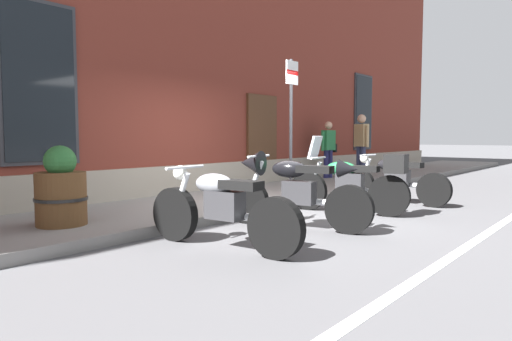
# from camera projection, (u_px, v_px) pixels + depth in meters

# --- Properties ---
(ground_plane) EXTENTS (140.00, 140.00, 0.00)m
(ground_plane) POSITION_uv_depth(u_px,v_px,m) (272.00, 213.00, 7.64)
(ground_plane) COLOR #424244
(sidewalk) EXTENTS (33.12, 2.45, 0.14)m
(sidewalk) POSITION_uv_depth(u_px,v_px,m) (220.00, 202.00, 8.41)
(sidewalk) COLOR slate
(sidewalk) RESTS_ON ground_plane
(lane_stripe) EXTENTS (33.12, 0.12, 0.01)m
(lane_stripe) POSITION_uv_depth(u_px,v_px,m) (477.00, 240.00, 5.60)
(lane_stripe) COLOR silver
(lane_stripe) RESTS_ON ground_plane
(motorcycle_grey_naked) EXTENTS (0.62, 2.13, 0.93)m
(motorcycle_grey_naked) POSITION_uv_depth(u_px,v_px,m) (220.00, 208.00, 5.13)
(motorcycle_grey_naked) COLOR black
(motorcycle_grey_naked) RESTS_ON ground_plane
(motorcycle_black_sport) EXTENTS (0.71, 2.16, 1.08)m
(motorcycle_black_sport) POSITION_uv_depth(u_px,v_px,m) (290.00, 187.00, 6.33)
(motorcycle_black_sport) COLOR black
(motorcycle_black_sport) RESTS_ON ground_plane
(motorcycle_green_touring) EXTENTS (0.73, 2.05, 1.29)m
(motorcycle_green_touring) POSITION_uv_depth(u_px,v_px,m) (353.00, 181.00, 7.52)
(motorcycle_green_touring) COLOR black
(motorcycle_green_touring) RESTS_ON ground_plane
(motorcycle_black_naked) EXTENTS (0.62, 2.12, 0.93)m
(motorcycle_black_naked) POSITION_uv_depth(u_px,v_px,m) (394.00, 179.00, 8.70)
(motorcycle_black_naked) COLOR black
(motorcycle_black_naked) RESTS_ON ground_plane
(pedestrian_striped_shirt) EXTENTS (0.66, 0.24, 1.55)m
(pedestrian_striped_shirt) POSITION_uv_depth(u_px,v_px,m) (328.00, 147.00, 12.51)
(pedestrian_striped_shirt) COLOR #1E1E4C
(pedestrian_striped_shirt) RESTS_ON sidewalk
(pedestrian_tan_coat) EXTENTS (0.34, 0.55, 1.75)m
(pedestrian_tan_coat) POSITION_uv_depth(u_px,v_px,m) (361.00, 142.00, 12.54)
(pedestrian_tan_coat) COLOR #2D3351
(pedestrian_tan_coat) RESTS_ON sidewalk
(parking_sign) EXTENTS (0.36, 0.07, 2.59)m
(parking_sign) POSITION_uv_depth(u_px,v_px,m) (291.00, 109.00, 8.62)
(parking_sign) COLOR #4C4C51
(parking_sign) RESTS_ON sidewalk
(barrel_planter) EXTENTS (0.65, 0.65, 1.02)m
(barrel_planter) POSITION_uv_depth(u_px,v_px,m) (61.00, 192.00, 5.79)
(barrel_planter) COLOR brown
(barrel_planter) RESTS_ON sidewalk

